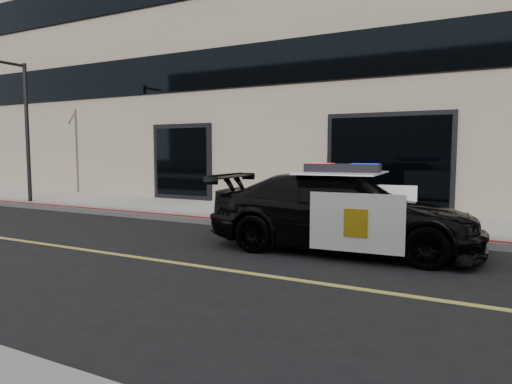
% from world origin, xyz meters
% --- Properties ---
extents(ground, '(120.00, 120.00, 0.00)m').
position_xyz_m(ground, '(0.00, 0.00, 0.00)').
color(ground, black).
rests_on(ground, ground).
extents(sidewalk_n, '(60.00, 3.50, 0.15)m').
position_xyz_m(sidewalk_n, '(0.00, 5.25, 0.07)').
color(sidewalk_n, gray).
rests_on(sidewalk_n, ground).
extents(building_n, '(60.00, 7.00, 12.00)m').
position_xyz_m(building_n, '(0.00, 10.50, 6.00)').
color(building_n, '#756856').
rests_on(building_n, ground).
extents(police_car, '(2.67, 5.15, 1.60)m').
position_xyz_m(police_car, '(-0.83, 2.21, 0.71)').
color(police_car, black).
rests_on(police_car, ground).
extents(fire_hydrant, '(0.34, 0.47, 0.75)m').
position_xyz_m(fire_hydrant, '(-4.36, 4.35, 0.50)').
color(fire_hydrant, beige).
rests_on(fire_hydrant, sidewalk_n).
extents(street_light, '(0.13, 1.15, 4.51)m').
position_xyz_m(street_light, '(-12.10, 3.97, 2.64)').
color(street_light, black).
rests_on(street_light, sidewalk_n).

